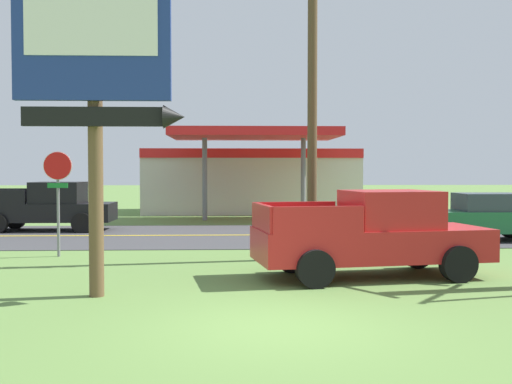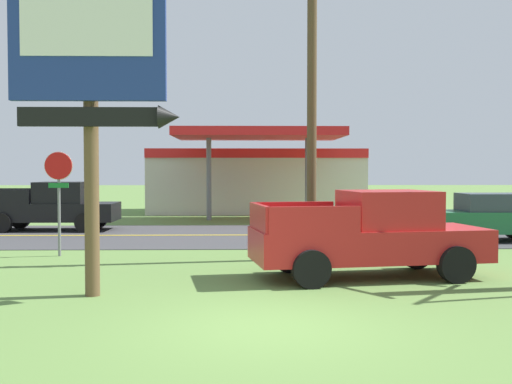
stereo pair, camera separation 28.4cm
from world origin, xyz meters
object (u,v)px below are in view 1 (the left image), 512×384
object	(u,v)px
pickup_red_parked_on_lawn	(374,235)
car_green_near_lane	(486,217)
motel_sign	(96,67)
gas_station	(251,179)
pickup_black_on_road	(49,207)
utility_pole	(312,66)
stop_sign	(58,184)

from	to	relation	value
pickup_red_parked_on_lawn	car_green_near_lane	bearing A→B (deg)	51.03
motel_sign	gas_station	size ratio (longest dim) A/B	0.54
pickup_red_parked_on_lawn	car_green_near_lane	distance (m)	8.69
gas_station	pickup_red_parked_on_lawn	xyz separation A→B (m)	(2.16, -21.37, -0.98)
pickup_red_parked_on_lawn	pickup_black_on_road	bearing A→B (deg)	134.40
utility_pole	pickup_black_on_road	world-z (taller)	utility_pole
motel_sign	pickup_red_parked_on_lawn	bearing A→B (deg)	19.25
pickup_black_on_road	car_green_near_lane	bearing A→B (deg)	-14.03
gas_station	pickup_black_on_road	world-z (taller)	gas_station
pickup_black_on_road	car_green_near_lane	size ratio (longest dim) A/B	1.24
stop_sign	pickup_red_parked_on_lawn	size ratio (longest dim) A/B	0.54
gas_station	pickup_red_parked_on_lawn	world-z (taller)	gas_station
stop_sign	utility_pole	size ratio (longest dim) A/B	0.30
motel_sign	pickup_red_parked_on_lawn	distance (m)	6.96
pickup_black_on_road	stop_sign	bearing A→B (deg)	-71.25
utility_pole	car_green_near_lane	bearing A→B (deg)	31.33
motel_sign	car_green_near_lane	xyz separation A→B (m)	(11.21, 8.76, -3.52)
stop_sign	gas_station	world-z (taller)	gas_station
motel_sign	utility_pole	world-z (taller)	utility_pole
gas_station	car_green_near_lane	size ratio (longest dim) A/B	2.86
stop_sign	utility_pole	distance (m)	7.78
stop_sign	gas_station	distance (m)	18.79
utility_pole	car_green_near_lane	distance (m)	8.80
stop_sign	pickup_black_on_road	xyz separation A→B (m)	(-2.45, 7.23, -1.06)
motel_sign	utility_pole	distance (m)	6.78
utility_pole	pickup_red_parked_on_lawn	world-z (taller)	utility_pole
gas_station	car_green_near_lane	world-z (taller)	gas_station
pickup_red_parked_on_lawn	utility_pole	bearing A→B (deg)	110.27
motel_sign	gas_station	world-z (taller)	motel_sign
pickup_black_on_road	car_green_near_lane	distance (m)	16.50
pickup_black_on_road	car_green_near_lane	xyz separation A→B (m)	(16.00, -4.00, -0.13)
gas_station	pickup_red_parked_on_lawn	bearing A→B (deg)	-84.21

